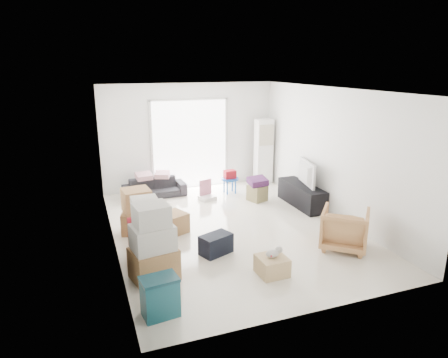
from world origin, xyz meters
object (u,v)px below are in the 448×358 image
sofa (154,185)px  tv_console (302,195)px  armchair (345,227)px  ottoman (257,193)px  television (302,182)px  storage_bins (160,297)px  kids_table (230,177)px  ac_tower (263,152)px  wood_crate (272,266)px

sofa → tv_console: bearing=-32.3°
armchair → ottoman: size_ratio=2.12×
television → storage_bins: size_ratio=1.77×
armchair → storage_bins: (-3.45, -0.85, -0.12)m
television → kids_table: bearing=52.5°
ac_tower → kids_table: ac_tower is taller
sofa → armchair: armchair is taller
ac_tower → sofa: bearing=-177.1°
tv_console → ottoman: bearing=141.2°
ac_tower → armchair: size_ratio=2.20×
television → ottoman: 1.11m
storage_bins → television: bearing=38.1°
sofa → storage_bins: bearing=-101.5°
ottoman → kids_table: bearing=117.6°
television → ac_tower: bearing=13.5°
armchair → kids_table: armchair is taller
armchair → kids_table: 3.72m
television → wood_crate: size_ratio=2.22×
armchair → sofa: bearing=-16.2°
ac_tower → ottoman: bearing=-120.5°
tv_console → wood_crate: (-2.07, -2.60, -0.10)m
tv_console → television: bearing=0.0°
television → storage_bins: television is taller
television → ottoman: television is taller
tv_console → sofa: sofa is taller
sofa → ottoman: sofa is taller
television → sofa: television is taller
storage_bins → wood_crate: bearing=14.0°
storage_bins → kids_table: size_ratio=0.92×
storage_bins → wood_crate: 1.89m
television → wood_crate: television is taller
ac_tower → storage_bins: bearing=-127.5°
sofa → kids_table: 1.88m
armchair → ottoman: 2.90m
television → wood_crate: bearing=153.6°
ac_tower → kids_table: size_ratio=2.97×
television → ottoman: (-0.82, 0.66, -0.37)m
sofa → kids_table: (1.84, -0.38, 0.12)m
ac_tower → television: size_ratio=1.82×
tv_console → ottoman: 1.05m
storage_bins → ottoman: 4.83m
armchair → storage_bins: armchair is taller
television → wood_crate: 3.35m
sofa → wood_crate: sofa is taller
ac_tower → storage_bins: (-3.85, -5.02, -0.60)m
armchair → ac_tower: bearing=-54.7°
ottoman → wood_crate: bearing=-111.0°
tv_console → storage_bins: bearing=-141.9°
tv_console → kids_table: bearing=130.4°
ac_tower → armchair: bearing=-95.5°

